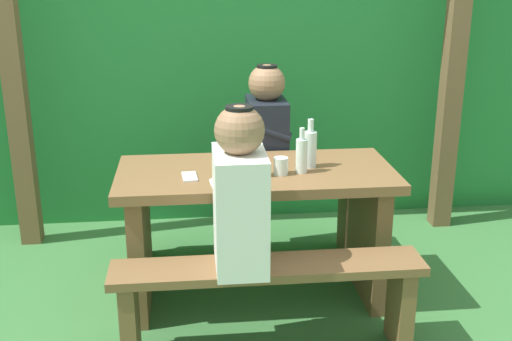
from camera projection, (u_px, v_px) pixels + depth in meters
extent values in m
plane|color=#397139|center=(256.00, 297.00, 3.46)|extent=(12.00, 12.00, 0.00)
cube|color=#207130|center=(232.00, 45.00, 4.62)|extent=(6.40, 0.91, 2.29)
cube|color=brown|center=(15.00, 87.00, 3.83)|extent=(0.12, 0.12, 2.01)
cube|color=brown|center=(452.00, 79.00, 4.11)|extent=(0.12, 0.12, 2.01)
cube|color=brown|center=(256.00, 174.00, 3.24)|extent=(1.40, 0.64, 0.05)
cube|color=brown|center=(140.00, 245.00, 3.30)|extent=(0.08, 0.54, 0.68)
cube|color=brown|center=(368.00, 235.00, 3.42)|extent=(0.08, 0.54, 0.68)
cube|color=brown|center=(268.00, 268.00, 2.84)|extent=(1.40, 0.24, 0.04)
cube|color=brown|center=(130.00, 321.00, 2.85)|extent=(0.07, 0.22, 0.41)
cube|color=brown|center=(400.00, 306.00, 2.97)|extent=(0.07, 0.22, 0.41)
cube|color=brown|center=(247.00, 189.00, 3.81)|extent=(1.40, 0.24, 0.04)
cube|color=brown|center=(144.00, 228.00, 3.82)|extent=(0.07, 0.22, 0.41)
cube|color=brown|center=(347.00, 220.00, 3.95)|extent=(0.07, 0.22, 0.41)
cube|color=white|center=(240.00, 210.00, 2.74)|extent=(0.22, 0.34, 0.52)
sphere|color=#936B4C|center=(239.00, 130.00, 2.63)|extent=(0.21, 0.21, 0.21)
cylinder|color=black|center=(239.00, 109.00, 2.60)|extent=(0.12, 0.12, 0.02)
cylinder|color=white|center=(237.00, 177.00, 2.84)|extent=(0.25, 0.07, 0.15)
cube|color=black|center=(266.00, 143.00, 3.73)|extent=(0.22, 0.34, 0.52)
sphere|color=#936B4C|center=(267.00, 83.00, 3.62)|extent=(0.21, 0.21, 0.21)
cylinder|color=black|center=(267.00, 67.00, 3.59)|extent=(0.12, 0.12, 0.02)
cylinder|color=black|center=(270.00, 132.00, 3.57)|extent=(0.25, 0.07, 0.15)
cylinder|color=silver|center=(281.00, 166.00, 3.15)|extent=(0.07, 0.07, 0.09)
cylinder|color=silver|center=(252.00, 159.00, 3.10)|extent=(0.06, 0.06, 0.18)
cylinder|color=silver|center=(252.00, 134.00, 3.06)|extent=(0.03, 0.03, 0.06)
cylinder|color=silver|center=(310.00, 150.00, 3.25)|extent=(0.07, 0.07, 0.19)
cylinder|color=silver|center=(311.00, 126.00, 3.21)|extent=(0.03, 0.03, 0.07)
cylinder|color=silver|center=(302.00, 156.00, 3.17)|extent=(0.06, 0.06, 0.17)
cylinder|color=silver|center=(302.00, 134.00, 3.13)|extent=(0.03, 0.03, 0.06)
cube|color=silver|center=(190.00, 177.00, 3.11)|extent=(0.08, 0.15, 0.01)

